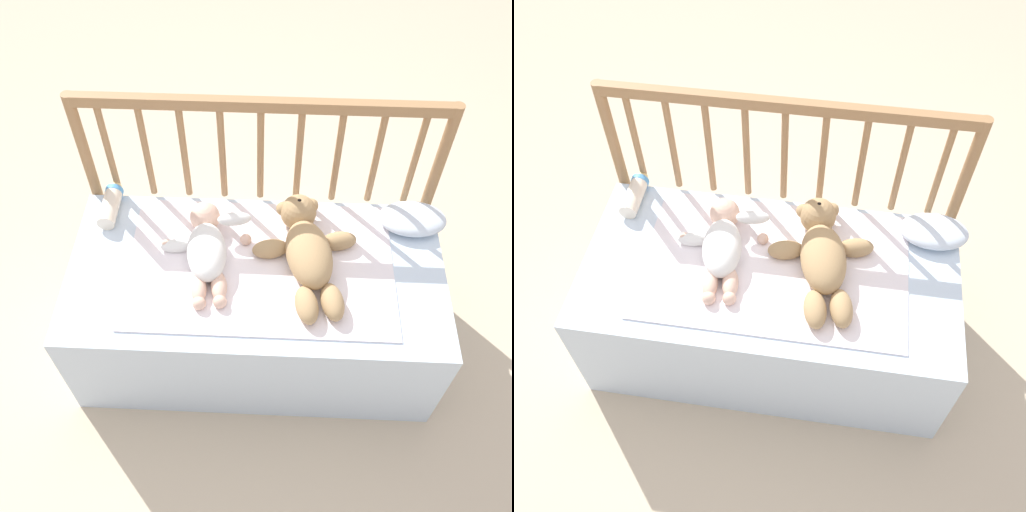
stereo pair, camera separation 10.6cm
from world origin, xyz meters
TOP-DOWN VIEW (x-y plane):
  - ground_plane at (0.00, 0.00)m, footprint 12.00×12.00m
  - crib_mattress at (0.00, 0.00)m, footprint 1.16×0.58m
  - crib_rail at (0.00, 0.31)m, footprint 1.16×0.04m
  - blanket at (0.01, 0.02)m, footprint 0.82×0.51m
  - teddy_bear at (0.15, 0.05)m, footprint 0.33×0.46m
  - baby at (-0.15, 0.04)m, footprint 0.29×0.38m
  - baby_bottle at (-0.49, 0.23)m, footprint 0.06×0.19m
  - small_pillow at (0.50, 0.20)m, footprint 0.22×0.15m

SIDE VIEW (x-z plane):
  - ground_plane at x=0.00m, z-range 0.00..0.00m
  - crib_mattress at x=0.00m, z-range 0.00..0.42m
  - blanket at x=0.01m, z-range 0.42..0.43m
  - baby_bottle at x=-0.49m, z-range 0.42..0.48m
  - small_pillow at x=0.50m, z-range 0.42..0.48m
  - baby at x=-0.15m, z-range 0.42..0.52m
  - teddy_bear at x=0.15m, z-range 0.41..0.53m
  - crib_rail at x=0.00m, z-range 0.16..0.98m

